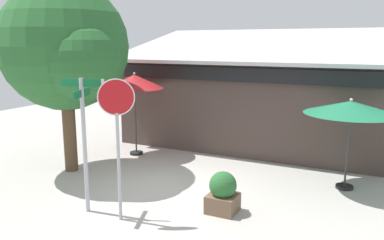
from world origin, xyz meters
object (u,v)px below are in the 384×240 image
at_px(stop_sign, 117,124).
at_px(shade_tree, 67,49).
at_px(street_sign_post, 84,131).
at_px(patio_umbrella_forest_green_center, 351,108).
at_px(sidewalk_planter, 223,193).
at_px(patio_umbrella_crimson_left, 134,82).

relative_size(stop_sign, shade_tree, 0.56).
distance_m(street_sign_post, stop_sign, 0.94).
relative_size(street_sign_post, stop_sign, 0.99).
distance_m(patio_umbrella_forest_green_center, sidewalk_planter, 3.92).
distance_m(patio_umbrella_crimson_left, sidewalk_planter, 5.61).
xyz_separation_m(patio_umbrella_forest_green_center, sidewalk_planter, (-2.30, -2.71, -1.65)).
height_order(street_sign_post, patio_umbrella_crimson_left, street_sign_post).
distance_m(patio_umbrella_crimson_left, patio_umbrella_forest_green_center, 6.63).
bearing_deg(stop_sign, patio_umbrella_forest_green_center, 44.40).
distance_m(shade_tree, sidewalk_planter, 5.85).
distance_m(patio_umbrella_forest_green_center, shade_tree, 7.64).
bearing_deg(patio_umbrella_forest_green_center, stop_sign, -135.60).
height_order(patio_umbrella_crimson_left, shade_tree, shade_tree).
xyz_separation_m(street_sign_post, patio_umbrella_forest_green_center, (5.01, 4.00, 0.27)).
bearing_deg(stop_sign, street_sign_post, 178.61).
distance_m(street_sign_post, sidewalk_planter, 3.30).
relative_size(patio_umbrella_crimson_left, shade_tree, 0.51).
bearing_deg(stop_sign, shade_tree, 147.52).
bearing_deg(patio_umbrella_forest_green_center, shade_tree, -164.23).
bearing_deg(stop_sign, sidewalk_planter, 36.03).
distance_m(stop_sign, patio_umbrella_forest_green_center, 5.75).
distance_m(street_sign_post, patio_umbrella_crimson_left, 4.61).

